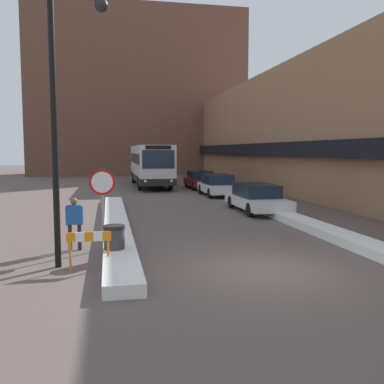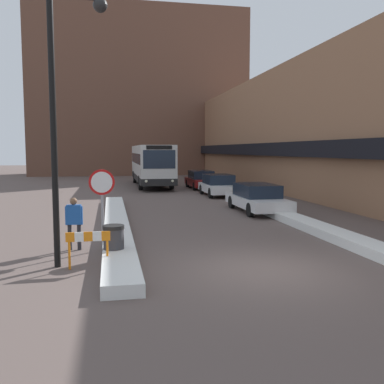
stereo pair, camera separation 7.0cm
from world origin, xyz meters
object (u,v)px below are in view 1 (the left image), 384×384
at_px(parked_car_middle, 218,185).
at_px(street_lamp, 65,101).
at_px(construction_barricade, 89,243).
at_px(city_bus, 150,164).
at_px(parked_car_front, 257,198).
at_px(trash_bin, 114,242).
at_px(pedestrian, 74,219).
at_px(stop_sign, 102,192).
at_px(parked_car_back, 200,179).

distance_m(parked_car_middle, street_lamp, 18.23).
bearing_deg(street_lamp, construction_barricade, -30.11).
xyz_separation_m(parked_car_middle, construction_barricade, (-7.58, -16.25, -0.04)).
bearing_deg(city_bus, parked_car_front, -77.46).
relative_size(parked_car_front, trash_bin, 5.06).
relative_size(city_bus, parked_car_front, 2.48).
bearing_deg(pedestrian, street_lamp, -87.19).
distance_m(city_bus, street_lamp, 25.12).
bearing_deg(city_bus, pedestrian, -101.19).
relative_size(parked_car_front, parked_car_middle, 1.13).
xyz_separation_m(stop_sign, trash_bin, (0.31, -1.20, -1.28)).
bearing_deg(street_lamp, stop_sign, 63.15).
bearing_deg(parked_car_back, trash_bin, -108.32).
xyz_separation_m(parked_car_back, street_lamp, (-8.11, -21.46, 3.51)).
distance_m(parked_car_back, stop_sign, 21.09).
height_order(pedestrian, trash_bin, pedestrian).
distance_m(city_bus, parked_car_front, 16.57).
distance_m(street_lamp, construction_barricade, 3.59).
relative_size(parked_car_front, parked_car_back, 1.01).
xyz_separation_m(stop_sign, pedestrian, (-0.83, 0.16, -0.81)).
bearing_deg(street_lamp, pedestrian, 89.46).
distance_m(street_lamp, trash_bin, 3.94).
height_order(parked_car_front, stop_sign, stop_sign).
bearing_deg(street_lamp, parked_car_middle, 63.05).
bearing_deg(street_lamp, parked_car_back, 69.30).
distance_m(parked_car_back, street_lamp, 23.20).
relative_size(parked_car_front, street_lamp, 0.70).
distance_m(city_bus, trash_bin, 24.39).
height_order(parked_car_back, street_lamp, street_lamp).
bearing_deg(construction_barricade, city_bus, 80.89).
bearing_deg(stop_sign, parked_car_middle, 63.04).
bearing_deg(trash_bin, parked_car_back, 71.68).
bearing_deg(construction_barricade, pedestrian, 103.30).
xyz_separation_m(parked_car_back, construction_barricade, (-7.58, -21.76, -0.04)).
bearing_deg(parked_car_middle, stop_sign, -116.96).
bearing_deg(stop_sign, construction_barricade, -99.33).
height_order(city_bus, stop_sign, city_bus).
xyz_separation_m(parked_car_front, parked_car_back, (-0.00, 13.00, 0.01)).
bearing_deg(city_bus, parked_car_middle, -67.47).
bearing_deg(trash_bin, stop_sign, 104.40).
bearing_deg(pedestrian, stop_sign, -7.63).
bearing_deg(city_bus, construction_barricade, -99.11).
relative_size(parked_car_back, trash_bin, 5.01).
xyz_separation_m(parked_car_front, stop_sign, (-7.26, -6.78, 1.07)).
height_order(parked_car_front, street_lamp, street_lamp).
bearing_deg(parked_car_middle, parked_car_front, -90.00).
relative_size(stop_sign, trash_bin, 2.55).
height_order(city_bus, street_lamp, street_lamp).
distance_m(parked_car_middle, construction_barricade, 17.93).
xyz_separation_m(parked_car_back, pedestrian, (-8.09, -19.61, 0.25)).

